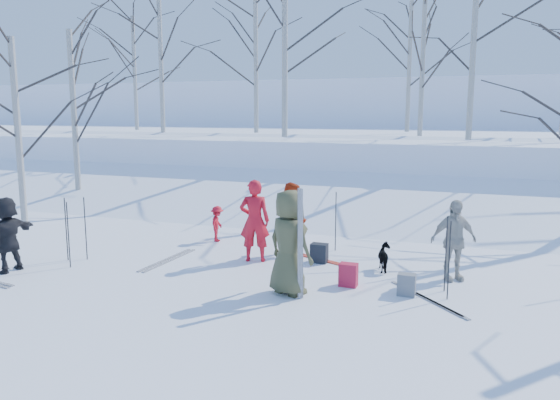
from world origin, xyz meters
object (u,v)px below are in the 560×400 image
at_px(backpack_grey, 407,285).
at_px(skier_redor_behind, 291,218).
at_px(skier_red_seated, 217,224).
at_px(dog, 386,258).
at_px(backpack_red, 348,275).
at_px(skier_red_north, 255,221).
at_px(skier_olive_center, 289,243).
at_px(skier_grey_west, 7,234).
at_px(skier_cream_east, 453,240).
at_px(backpack_dark, 319,253).

bearing_deg(backpack_grey, skier_redor_behind, 144.99).
xyz_separation_m(skier_red_seated, dog, (4.23, -1.05, -0.16)).
height_order(dog, backpack_red, dog).
bearing_deg(skier_red_north, skier_redor_behind, -138.78).
height_order(skier_olive_center, backpack_red, skier_olive_center).
bearing_deg(skier_red_seated, backpack_red, -133.28).
bearing_deg(skier_olive_center, skier_grey_west, 30.69).
relative_size(skier_olive_center, dog, 2.86).
bearing_deg(backpack_grey, dog, 113.52).
bearing_deg(backpack_grey, skier_red_seated, 153.60).
relative_size(skier_redor_behind, skier_cream_east, 1.05).
relative_size(skier_olive_center, skier_grey_west, 1.22).
xyz_separation_m(skier_cream_east, backpack_grey, (-0.68, -1.18, -0.57)).
distance_m(skier_redor_behind, skier_cream_east, 3.52).
height_order(skier_olive_center, dog, skier_olive_center).
bearing_deg(dog, skier_grey_west, 0.02).
relative_size(skier_cream_east, backpack_dark, 3.80).
bearing_deg(skier_red_seated, skier_grey_west, 131.05).
bearing_deg(backpack_grey, skier_red_north, 161.45).
bearing_deg(skier_olive_center, skier_redor_behind, -47.62).
distance_m(skier_grey_west, backpack_red, 6.64).
xyz_separation_m(dog, backpack_dark, (-1.40, 0.12, -0.07)).
bearing_deg(backpack_dark, skier_red_seated, 161.78).
bearing_deg(skier_red_seated, backpack_dark, -120.69).
relative_size(skier_cream_east, backpack_red, 3.62).
distance_m(skier_red_north, backpack_red, 2.52).
bearing_deg(skier_red_north, skier_cream_east, 164.64).
distance_m(skier_olive_center, skier_redor_behind, 2.69).
xyz_separation_m(skier_red_seated, skier_cream_east, (5.49, -1.21, 0.33)).
distance_m(skier_redor_behind, backpack_red, 2.54).
bearing_deg(dog, skier_red_seated, -34.55).
xyz_separation_m(skier_olive_center, skier_red_seated, (-2.90, 3.01, -0.48)).
distance_m(skier_red_seated, backpack_dark, 2.99).
distance_m(skier_olive_center, skier_red_seated, 4.20).
xyz_separation_m(skier_red_north, skier_cream_east, (3.96, 0.08, -0.10)).
bearing_deg(skier_red_north, skier_olive_center, 112.04).
xyz_separation_m(skier_red_north, skier_grey_west, (-4.23, -2.37, -0.12)).
relative_size(skier_red_north, skier_redor_behind, 1.08).
bearing_deg(skier_red_seated, backpack_grey, -128.87).
xyz_separation_m(skier_grey_west, backpack_dark, (5.54, 2.73, -0.54)).
height_order(skier_grey_west, dog, skier_grey_west).
relative_size(skier_redor_behind, dog, 2.51).
xyz_separation_m(skier_olive_center, backpack_grey, (1.91, 0.62, -0.72)).
bearing_deg(skier_cream_east, backpack_red, -179.03).
xyz_separation_m(backpack_grey, backpack_dark, (-1.98, 1.46, 0.01)).
height_order(skier_grey_west, backpack_red, skier_grey_west).
height_order(backpack_grey, backpack_dark, backpack_dark).
bearing_deg(skier_red_seated, skier_red_north, -142.58).
relative_size(skier_red_seated, dog, 1.36).
distance_m(skier_grey_west, backpack_dark, 6.20).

